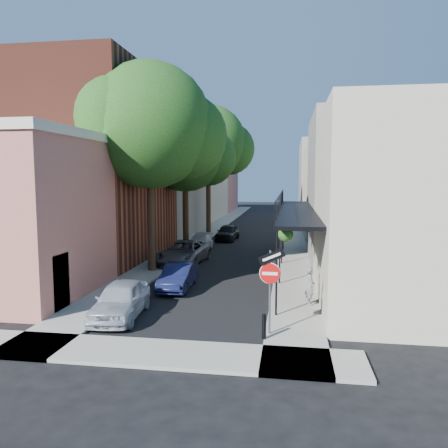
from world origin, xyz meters
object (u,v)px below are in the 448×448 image
at_px(pedestrian, 310,286).
at_px(sign_post, 270,277).
at_px(parked_car_e, 227,232).
at_px(parked_car_a, 121,300).
at_px(parked_car_b, 178,276).
at_px(bollard, 264,327).
at_px(parked_car_d, 200,243).
at_px(oak_near, 159,129).
at_px(oak_mid, 191,152).
at_px(parked_car_c, 184,252).
at_px(oak_far, 213,145).

bearing_deg(pedestrian, sign_post, 145.49).
distance_m(parked_car_e, pedestrian, 19.29).
distance_m(parked_car_a, parked_car_b, 4.54).
bearing_deg(sign_post, bollard, -108.56).
xyz_separation_m(sign_post, parked_car_d, (-5.76, 16.28, -1.47)).
xyz_separation_m(parked_car_b, pedestrian, (6.00, -2.10, 0.30)).
xyz_separation_m(parked_car_e, pedestrian, (6.00, -18.33, 0.24)).
xyz_separation_m(sign_post, parked_car_b, (-4.56, 5.64, -1.44)).
bearing_deg(parked_car_d, parked_car_a, -91.01).
relative_size(parked_car_a, parked_car_e, 1.03).
bearing_deg(sign_post, parked_car_d, 109.47).
bearing_deg(oak_near, sign_post, -54.91).
bearing_deg(pedestrian, oak_mid, 17.93).
distance_m(oak_mid, parked_car_b, 13.44).
height_order(oak_mid, parked_car_b, oak_mid).
relative_size(sign_post, parked_car_b, 0.82).
distance_m(oak_near, parked_car_a, 10.83).
relative_size(bollard, pedestrian, 0.51).
height_order(bollard, parked_car_b, parked_car_b).
height_order(bollard, oak_mid, oak_mid).
height_order(parked_car_c, parked_car_d, parked_car_c).
xyz_separation_m(parked_car_a, parked_car_c, (-0.12, 10.28, 0.02)).
xyz_separation_m(oak_near, oak_far, (0.01, 17.01, 0.38)).
xyz_separation_m(oak_far, parked_car_a, (0.87, -25.06, -7.58)).
xyz_separation_m(oak_near, parked_car_b, (1.97, -3.64, -7.28)).
relative_size(oak_near, parked_car_b, 3.14).
distance_m(oak_mid, oak_far, 9.12).
xyz_separation_m(sign_post, parked_car_a, (-5.64, 1.24, -1.36)).
distance_m(oak_far, parked_car_a, 26.19).
xyz_separation_m(sign_post, oak_near, (-6.53, 9.29, 5.84)).
bearing_deg(parked_car_e, parked_car_b, -86.36).
relative_size(parked_car_b, parked_car_e, 0.94).
bearing_deg(oak_mid, parked_car_d, -49.92).
xyz_separation_m(parked_car_a, parked_car_d, (-0.12, 15.04, -0.12)).
bearing_deg(parked_car_e, sign_post, -74.59).
bearing_deg(bollard, oak_far, 103.35).
relative_size(parked_car_c, parked_car_e, 1.30).
bearing_deg(parked_car_d, parked_car_b, -85.02).
distance_m(bollard, oak_near, 13.78).
bearing_deg(parked_car_c, pedestrian, -44.29).
height_order(parked_car_b, pedestrian, pedestrian).
bearing_deg(oak_far, parked_car_b, -84.59).
distance_m(oak_mid, parked_car_a, 17.26).
relative_size(oak_far, parked_car_a, 2.98).
xyz_separation_m(sign_post, parked_car_e, (-4.56, 21.88, -1.37)).
bearing_deg(parked_car_d, sign_post, -71.98).
bearing_deg(oak_near, parked_car_c, 71.02).
xyz_separation_m(parked_car_a, parked_car_b, (1.08, 4.40, -0.08)).
distance_m(oak_far, parked_car_c, 16.61).
relative_size(bollard, oak_mid, 0.08).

